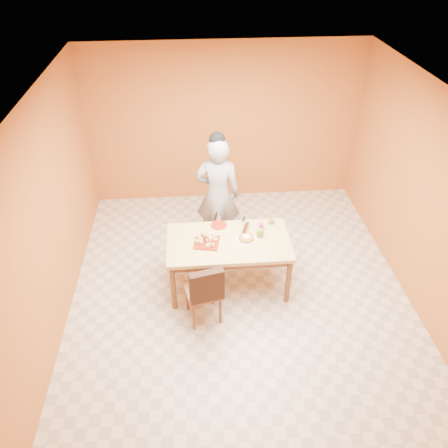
{
  "coord_description": "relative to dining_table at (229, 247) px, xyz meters",
  "views": [
    {
      "loc": [
        -0.56,
        -4.26,
        4.26
      ],
      "look_at": [
        -0.19,
        0.3,
        0.93
      ],
      "focal_mm": 35.0,
      "sensor_mm": 36.0,
      "label": 1
    }
  ],
  "objects": [
    {
      "name": "sponge_cake",
      "position": [
        0.23,
        0.0,
        0.13
      ],
      "size": [
        0.22,
        0.22,
        0.05
      ],
      "primitive_type": "cylinder",
      "rotation": [
        0.0,
        0.0,
        0.1
      ],
      "color": "orange",
      "rests_on": "white_cake_plate"
    },
    {
      "name": "dining_table",
      "position": [
        0.0,
        0.0,
        0.0
      ],
      "size": [
        1.6,
        0.9,
        0.76
      ],
      "color": "tan",
      "rests_on": "floor"
    },
    {
      "name": "red_dinner_plate",
      "position": [
        -0.1,
        0.35,
        0.1
      ],
      "size": [
        0.26,
        0.26,
        0.01
      ],
      "primitive_type": "cylinder",
      "rotation": [
        0.0,
        0.0,
        0.23
      ],
      "color": "maroon",
      "rests_on": "dining_table"
    },
    {
      "name": "pastry_pile",
      "position": [
        -0.29,
        -0.02,
        0.16
      ],
      "size": [
        0.28,
        0.28,
        0.09
      ],
      "primitive_type": null,
      "color": "#E1B360",
      "rests_on": "pastry_platter"
    },
    {
      "name": "pastry_platter",
      "position": [
        -0.29,
        -0.02,
        0.1
      ],
      "size": [
        0.37,
        0.37,
        0.02
      ],
      "primitive_type": "cube",
      "rotation": [
        0.0,
        0.0,
        -0.19
      ],
      "color": "maroon",
      "rests_on": "dining_table"
    },
    {
      "name": "wall_left",
      "position": [
        -2.11,
        -0.16,
        0.68
      ],
      "size": [
        0.0,
        5.0,
        5.0
      ],
      "primitive_type": "plane",
      "rotation": [
        1.57,
        0.0,
        1.57
      ],
      "color": "#B16328",
      "rests_on": "floor"
    },
    {
      "name": "dining_chair",
      "position": [
        -0.37,
        -0.58,
        -0.19
      ],
      "size": [
        0.51,
        0.58,
        0.93
      ],
      "rotation": [
        0.0,
        0.0,
        0.22
      ],
      "color": "brown",
      "rests_on": "floor"
    },
    {
      "name": "checker_tin",
      "position": [
        0.62,
        0.35,
        0.11
      ],
      "size": [
        0.11,
        0.11,
        0.03
      ],
      "primitive_type": "cylinder",
      "rotation": [
        0.0,
        0.0,
        -0.16
      ],
      "color": "#3C2410",
      "rests_on": "dining_table"
    },
    {
      "name": "ceiling",
      "position": [
        0.14,
        -0.16,
        2.03
      ],
      "size": [
        5.0,
        5.0,
        0.0
      ],
      "primitive_type": "plane",
      "rotation": [
        3.14,
        0.0,
        0.0
      ],
      "color": "silver",
      "rests_on": "wall_back"
    },
    {
      "name": "wall_right",
      "position": [
        2.39,
        -0.16,
        0.68
      ],
      "size": [
        0.0,
        5.0,
        5.0
      ],
      "primitive_type": "plane",
      "rotation": [
        1.57,
        0.0,
        -1.57
      ],
      "color": "#B16328",
      "rests_on": "floor"
    },
    {
      "name": "magenta_glass",
      "position": [
        0.45,
        0.22,
        0.14
      ],
      "size": [
        0.08,
        0.08,
        0.1
      ],
      "primitive_type": "cylinder",
      "rotation": [
        0.0,
        0.0,
        -0.25
      ],
      "color": "#BF1C78",
      "rests_on": "dining_table"
    },
    {
      "name": "wall_back",
      "position": [
        0.14,
        2.34,
        0.68
      ],
      "size": [
        4.5,
        0.0,
        4.5
      ],
      "primitive_type": "plane",
      "rotation": [
        1.57,
        0.0,
        0.0
      ],
      "color": "#B16328",
      "rests_on": "floor"
    },
    {
      "name": "white_cake_plate",
      "position": [
        0.23,
        0.0,
        0.1
      ],
      "size": [
        0.28,
        0.28,
        0.01
      ],
      "primitive_type": "cylinder",
      "rotation": [
        0.0,
        0.0,
        -0.04
      ],
      "color": "white",
      "rests_on": "dining_table"
    },
    {
      "name": "egg_ornament",
      "position": [
        0.42,
        0.06,
        0.16
      ],
      "size": [
        0.11,
        0.09,
        0.13
      ],
      "primitive_type": "ellipsoid",
      "rotation": [
        0.0,
        0.0,
        0.04
      ],
      "color": "olive",
      "rests_on": "dining_table"
    },
    {
      "name": "cake_server",
      "position": [
        0.24,
        0.18,
        0.16
      ],
      "size": [
        0.14,
        0.25,
        0.01
      ],
      "primitive_type": "cube",
      "rotation": [
        0.0,
        0.0,
        -0.37
      ],
      "color": "silver",
      "rests_on": "sponge_cake"
    },
    {
      "name": "person",
      "position": [
        -0.08,
        0.92,
        0.23
      ],
      "size": [
        0.71,
        0.52,
        1.79
      ],
      "primitive_type": "imported",
      "rotation": [
        0.0,
        0.0,
        2.99
      ],
      "color": "gray",
      "rests_on": "floor"
    },
    {
      "name": "floor",
      "position": [
        0.14,
        -0.16,
        -0.67
      ],
      "size": [
        5.0,
        5.0,
        0.0
      ],
      "primitive_type": "plane",
      "color": "beige",
      "rests_on": "ground"
    }
  ]
}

